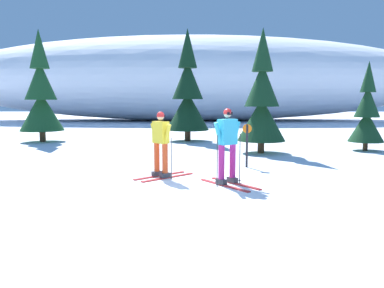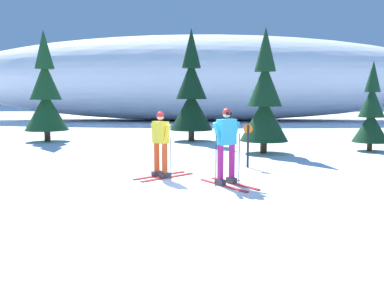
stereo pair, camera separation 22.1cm
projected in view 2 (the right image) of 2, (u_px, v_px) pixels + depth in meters
The scene contains 9 objects.
ground_plane at pixel (181, 186), 9.34m from camera, with size 120.00×120.00×0.00m, color white.
skier_yellow_jacket at pixel (161, 143), 10.33m from camera, with size 1.56×1.49×1.76m.
skier_cyan_jacket at pixel (227, 144), 9.46m from camera, with size 1.39×1.64×1.86m.
pine_tree_far_left at pixel (46, 95), 19.26m from camera, with size 2.12×2.12×5.48m.
pine_tree_center_left at pixel (191, 95), 19.44m from camera, with size 2.15×2.15×5.57m.
pine_tree_center_right at pixel (265, 101), 14.96m from camera, with size 1.85×1.85×4.80m.
pine_tree_far_right at pixel (371, 114), 15.65m from camera, with size 1.40×1.40×3.62m.
snow_ridge_background at pixel (198, 79), 38.77m from camera, with size 50.11×14.19×8.30m, color white.
trail_marker_post at pixel (248, 143), 11.91m from camera, with size 0.28×0.07×1.33m.
Camera 2 is at (0.45, -9.16, 2.06)m, focal length 36.52 mm.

